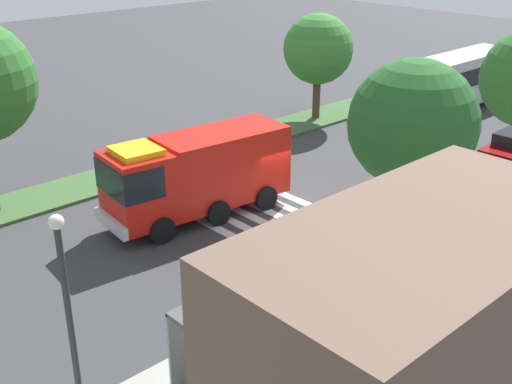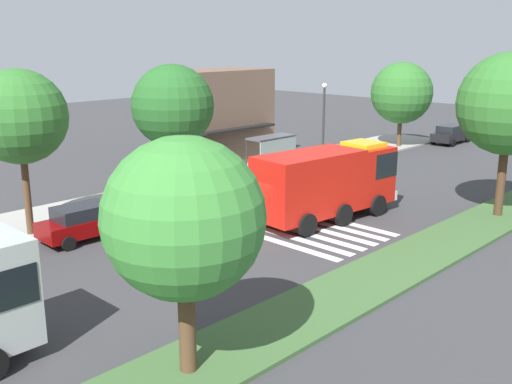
% 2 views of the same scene
% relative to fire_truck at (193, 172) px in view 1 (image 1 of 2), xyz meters
% --- Properties ---
extents(ground_plane, '(120.00, 120.00, 0.00)m').
position_rel_fire_truck_xyz_m(ground_plane, '(-3.70, 1.32, -2.05)').
color(ground_plane, '#38383A').
extents(sidewalk, '(60.00, 5.18, 0.14)m').
position_rel_fire_truck_xyz_m(sidewalk, '(-3.70, 9.84, -1.98)').
color(sidewalk, '#9E9B93').
rests_on(sidewalk, ground_plane).
extents(median_strip, '(60.00, 3.00, 0.14)m').
position_rel_fire_truck_xyz_m(median_strip, '(-3.70, -6.12, -1.98)').
color(median_strip, '#3D6033').
rests_on(median_strip, ground_plane).
extents(crosswalk, '(4.95, 10.68, 0.01)m').
position_rel_fire_truck_xyz_m(crosswalk, '(-2.23, 1.32, -2.04)').
color(crosswalk, silver).
rests_on(crosswalk, ground_plane).
extents(fire_truck, '(8.44, 3.44, 3.68)m').
position_rel_fire_truck_xyz_m(fire_truck, '(0.00, 0.00, 0.00)').
color(fire_truck, red).
rests_on(fire_truck, ground_plane).
extents(parked_car_mid, '(4.32, 2.07, 1.62)m').
position_rel_fire_truck_xyz_m(parked_car_mid, '(-10.27, 6.05, -1.21)').
color(parked_car_mid, '#720505').
rests_on(parked_car_mid, ground_plane).
extents(transit_bus, '(11.21, 2.88, 3.61)m').
position_rel_fire_truck_xyz_m(transit_bus, '(-22.22, -1.35, 0.09)').
color(transit_bus, '#B2B2B7').
rests_on(transit_bus, ground_plane).
extents(bus_stop_shelter, '(3.50, 1.40, 2.46)m').
position_rel_fire_truck_xyz_m(bus_stop_shelter, '(5.51, 8.74, -0.16)').
color(bus_stop_shelter, '#4C4C51').
rests_on(bus_stop_shelter, sidewalk).
extents(bench_near_shelter, '(1.60, 0.50, 0.90)m').
position_rel_fire_truck_xyz_m(bench_near_shelter, '(1.51, 8.74, -1.46)').
color(bench_near_shelter, '#2D472D').
rests_on(bench_near_shelter, sidewalk).
extents(street_lamp, '(0.36, 0.36, 5.81)m').
position_rel_fire_truck_xyz_m(street_lamp, '(9.58, 7.85, 1.55)').
color(street_lamp, '#2D2D30').
rests_on(street_lamp, sidewalk).
extents(storefront_building, '(8.30, 4.95, 6.77)m').
position_rel_fire_truck_xyz_m(storefront_building, '(5.40, 14.50, 1.34)').
color(storefront_building, brown).
rests_on(storefront_building, ground_plane).
extents(sidewalk_tree_center, '(4.50, 4.50, 7.48)m').
position_rel_fire_truck_xyz_m(sidewalk_tree_center, '(-3.31, 8.25, 3.31)').
color(sidewalk_tree_center, '#513823').
rests_on(sidewalk_tree_center, sidewalk).
extents(median_tree_far_west, '(4.27, 4.27, 6.45)m').
position_rel_fire_truck_xyz_m(median_tree_far_west, '(-14.35, -6.12, 2.39)').
color(median_tree_far_west, '#513823').
rests_on(median_tree_far_west, median_strip).
extents(fire_hydrant, '(0.28, 0.28, 0.70)m').
position_rel_fire_truck_xyz_m(fire_hydrant, '(-10.83, 7.75, -1.56)').
color(fire_hydrant, gold).
rests_on(fire_hydrant, sidewalk).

